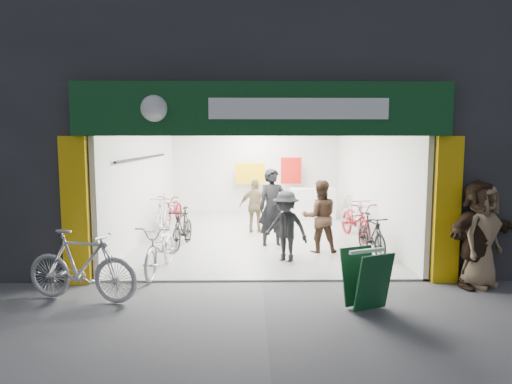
{
  "coord_description": "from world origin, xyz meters",
  "views": [
    {
      "loc": [
        -0.22,
        -7.93,
        2.52
      ],
      "look_at": [
        -0.09,
        1.5,
        1.46
      ],
      "focal_mm": 32.0,
      "sensor_mm": 36.0,
      "label": 1
    }
  ],
  "objects_px": {
    "parked_bike": "(82,265)",
    "pedestrian_near": "(482,236)",
    "sandwich_board": "(366,277)",
    "bike_right_front": "(371,235)",
    "bike_left_front": "(161,248)"
  },
  "relations": [
    {
      "from": "parked_bike",
      "to": "pedestrian_near",
      "type": "relative_size",
      "value": 1.07
    },
    {
      "from": "sandwich_board",
      "to": "parked_bike",
      "type": "bearing_deg",
      "value": 151.75
    },
    {
      "from": "parked_bike",
      "to": "sandwich_board",
      "type": "distance_m",
      "value": 4.4
    },
    {
      "from": "bike_right_front",
      "to": "sandwich_board",
      "type": "xyz_separation_m",
      "value": [
        -0.93,
        -3.18,
        0.02
      ]
    },
    {
      "from": "bike_left_front",
      "to": "parked_bike",
      "type": "bearing_deg",
      "value": -116.97
    },
    {
      "from": "parked_bike",
      "to": "sandwich_board",
      "type": "relative_size",
      "value": 2.14
    },
    {
      "from": "bike_left_front",
      "to": "pedestrian_near",
      "type": "bearing_deg",
      "value": -4.01
    },
    {
      "from": "parked_bike",
      "to": "pedestrian_near",
      "type": "bearing_deg",
      "value": -70.96
    },
    {
      "from": "parked_bike",
      "to": "pedestrian_near",
      "type": "distance_m",
      "value": 6.66
    },
    {
      "from": "bike_right_front",
      "to": "pedestrian_near",
      "type": "height_order",
      "value": "pedestrian_near"
    },
    {
      "from": "sandwich_board",
      "to": "pedestrian_near",
      "type": "bearing_deg",
      "value": 1.91
    },
    {
      "from": "bike_left_front",
      "to": "parked_bike",
      "type": "relative_size",
      "value": 0.97
    },
    {
      "from": "bike_left_front",
      "to": "sandwich_board",
      "type": "distance_m",
      "value": 3.94
    },
    {
      "from": "bike_right_front",
      "to": "pedestrian_near",
      "type": "relative_size",
      "value": 0.87
    },
    {
      "from": "bike_right_front",
      "to": "pedestrian_near",
      "type": "bearing_deg",
      "value": -65.88
    }
  ]
}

